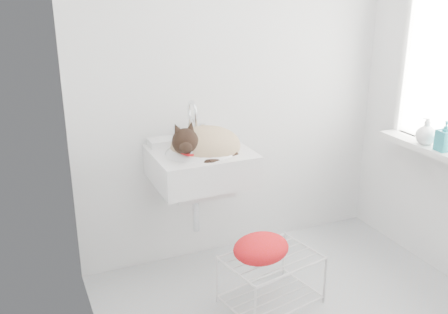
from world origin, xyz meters
name	(u,v)px	position (x,y,z in m)	size (l,w,h in m)	color
back_wall	(236,74)	(0.00, 1.00, 1.25)	(2.20, 0.02, 2.50)	silver
left_wall	(92,134)	(-1.10, 0.00, 1.25)	(0.02, 2.00, 2.50)	silver
windowsill	(437,151)	(1.01, 0.20, 0.83)	(0.16, 0.88, 0.04)	white
sink	(201,151)	(-0.35, 0.74, 0.85)	(0.59, 0.52, 0.24)	white
faucet	(190,121)	(-0.35, 0.92, 0.99)	(0.22, 0.15, 0.22)	silver
cat	(204,145)	(-0.34, 0.72, 0.89)	(0.47, 0.39, 0.29)	tan
wire_rack	(271,281)	(-0.10, 0.26, 0.15)	(0.52, 0.37, 0.31)	silver
towel	(261,255)	(-0.18, 0.26, 0.34)	(0.34, 0.24, 0.14)	red
bottle_b	(443,151)	(1.00, 0.15, 0.85)	(0.09, 0.09, 0.19)	teal
bottle_c	(425,144)	(1.00, 0.30, 0.85)	(0.13, 0.13, 0.17)	white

